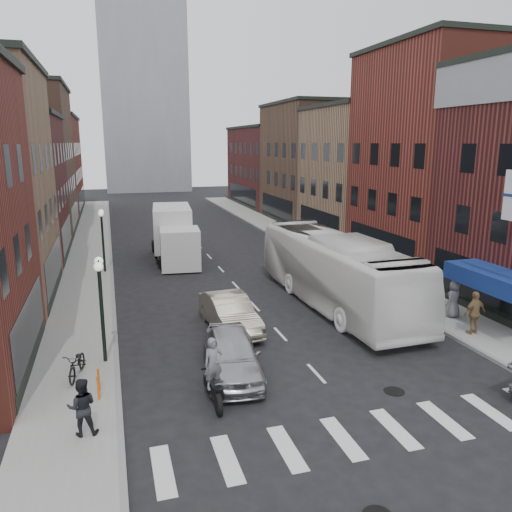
{
  "coord_description": "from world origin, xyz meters",
  "views": [
    {
      "loc": [
        -6.9,
        -14.51,
        8.27
      ],
      "look_at": [
        -0.43,
        7.34,
        3.06
      ],
      "focal_mm": 35.0,
      "sensor_mm": 36.0,
      "label": 1
    }
  ],
  "objects": [
    {
      "name": "ped_left_solo",
      "position": [
        -7.99,
        -0.92,
        1.0
      ],
      "size": [
        0.85,
        0.53,
        1.69
      ],
      "primitive_type": "imported",
      "rotation": [
        0.0,
        0.0,
        3.07
      ],
      "color": "black",
      "rests_on": "sidewalk_left"
    },
    {
      "name": "ped_right_c",
      "position": [
        8.46,
        4.4,
        1.05
      ],
      "size": [
        1.02,
        0.84,
        1.8
      ],
      "primitive_type": "imported",
      "rotation": [
        0.0,
        0.0,
        3.49
      ],
      "color": "slate",
      "rests_on": "sidewalk_right"
    },
    {
      "name": "sidewalk_right",
      "position": [
        8.5,
        22.0,
        0.07
      ],
      "size": [
        3.0,
        74.0,
        0.15
      ],
      "primitive_type": "cube",
      "color": "gray",
      "rests_on": "ground"
    },
    {
      "name": "sedan_left_far",
      "position": [
        -2.01,
        6.17,
        0.8
      ],
      "size": [
        2.05,
        4.94,
        1.59
      ],
      "primitive_type": "imported",
      "rotation": [
        0.0,
        0.0,
        0.08
      ],
      "color": "#B9B096",
      "rests_on": "ground"
    },
    {
      "name": "distant_tower",
      "position": [
        0.0,
        78.0,
        25.0
      ],
      "size": [
        14.0,
        14.0,
        50.0
      ],
      "primitive_type": "cube",
      "color": "#9399A0",
      "rests_on": "ground"
    },
    {
      "name": "bldg_left_far_b",
      "position": [
        -14.99,
        49.0,
        5.65
      ],
      "size": [
        10.3,
        16.2,
        11.3
      ],
      "color": "maroon",
      "rests_on": "ground"
    },
    {
      "name": "transit_bus",
      "position": [
        4.02,
        8.05,
        1.86
      ],
      "size": [
        3.5,
        13.43,
        3.72
      ],
      "primitive_type": "imported",
      "rotation": [
        0.0,
        0.0,
        0.03
      ],
      "color": "white",
      "rests_on": "ground"
    },
    {
      "name": "parked_bicycle",
      "position": [
        -8.33,
        2.9,
        0.64
      ],
      "size": [
        1.01,
        1.94,
        0.97
      ],
      "primitive_type": "imported",
      "rotation": [
        0.0,
        0.0,
        -0.21
      ],
      "color": "black",
      "rests_on": "sidewalk_left"
    },
    {
      "name": "ped_right_b",
      "position": [
        7.93,
        2.34,
        1.1
      ],
      "size": [
        1.17,
        0.68,
        1.91
      ],
      "primitive_type": "imported",
      "rotation": [
        0.0,
        0.0,
        3.25
      ],
      "color": "olive",
      "rests_on": "sidewalk_right"
    },
    {
      "name": "ground",
      "position": [
        0.0,
        0.0,
        0.0
      ],
      "size": [
        160.0,
        160.0,
        0.0
      ],
      "primitive_type": "plane",
      "color": "black",
      "rests_on": "ground"
    },
    {
      "name": "sidewalk_left",
      "position": [
        -8.5,
        22.0,
        0.07
      ],
      "size": [
        3.0,
        74.0,
        0.15
      ],
      "primitive_type": "cube",
      "color": "gray",
      "rests_on": "ground"
    },
    {
      "name": "sedan_left_near",
      "position": [
        -2.98,
        1.78,
        0.82
      ],
      "size": [
        2.5,
        4.99,
        1.63
      ],
      "primitive_type": "imported",
      "rotation": [
        0.0,
        0.0,
        -0.12
      ],
      "color": "#B2B3B7",
      "rests_on": "ground"
    },
    {
      "name": "curb_left",
      "position": [
        -7.0,
        22.0,
        0.0
      ],
      "size": [
        0.2,
        74.0,
        0.16
      ],
      "primitive_type": "cube",
      "color": "gray",
      "rests_on": "ground"
    },
    {
      "name": "box_truck",
      "position": [
        -2.56,
        20.58,
        1.84
      ],
      "size": [
        3.14,
        8.76,
        3.73
      ],
      "rotation": [
        0.0,
        0.0,
        -0.1
      ],
      "color": "silver",
      "rests_on": "ground"
    },
    {
      "name": "awning_blue",
      "position": [
        8.93,
        2.5,
        2.63
      ],
      "size": [
        1.8,
        5.0,
        0.78
      ],
      "color": "navy",
      "rests_on": "ground"
    },
    {
      "name": "streetlamp_far",
      "position": [
        -7.4,
        18.0,
        2.91
      ],
      "size": [
        0.32,
        1.22,
        4.11
      ],
      "color": "black",
      "rests_on": "ground"
    },
    {
      "name": "bldg_right_mid_a",
      "position": [
        15.0,
        14.0,
        7.15
      ],
      "size": [
        10.3,
        10.2,
        14.3
      ],
      "color": "maroon",
      "rests_on": "ground"
    },
    {
      "name": "curb_right",
      "position": [
        7.0,
        22.0,
        0.0
      ],
      "size": [
        0.2,
        74.0,
        0.16
      ],
      "primitive_type": "cube",
      "color": "gray",
      "rests_on": "ground"
    },
    {
      "name": "bike_rack",
      "position": [
        -7.6,
        1.3,
        0.55
      ],
      "size": [
        0.08,
        0.68,
        0.8
      ],
      "color": "#D8590C",
      "rests_on": "sidewalk_left"
    },
    {
      "name": "motorcycle_rider",
      "position": [
        -4.04,
        -0.05,
        1.06
      ],
      "size": [
        0.67,
        2.23,
        2.27
      ],
      "rotation": [
        0.0,
        0.0,
        0.14
      ],
      "color": "black",
      "rests_on": "ground"
    },
    {
      "name": "bldg_right_far_b",
      "position": [
        14.99,
        49.0,
        5.15
      ],
      "size": [
        10.3,
        16.2,
        10.3
      ],
      "color": "#4A1A1A",
      "rests_on": "ground"
    },
    {
      "name": "bldg_left_far_a",
      "position": [
        -14.99,
        35.0,
        6.65
      ],
      "size": [
        10.3,
        12.2,
        13.3
      ],
      "color": "brown",
      "rests_on": "ground"
    },
    {
      "name": "streetlamp_near",
      "position": [
        -7.4,
        4.0,
        2.91
      ],
      "size": [
        0.32,
        1.22,
        4.11
      ],
      "color": "black",
      "rests_on": "ground"
    },
    {
      "name": "crosswalk_stripes",
      "position": [
        0.0,
        -3.0,
        0.0
      ],
      "size": [
        12.0,
        2.2,
        0.01
      ],
      "primitive_type": "cube",
      "color": "silver",
      "rests_on": "ground"
    },
    {
      "name": "bldg_right_far_a",
      "position": [
        14.99,
        35.0,
        6.15
      ],
      "size": [
        10.3,
        12.2,
        12.3
      ],
      "color": "brown",
      "rests_on": "ground"
    },
    {
      "name": "bldg_right_mid_b",
      "position": [
        14.99,
        24.0,
        5.65
      ],
      "size": [
        10.3,
        10.2,
        11.3
      ],
      "color": "#8B684C",
      "rests_on": "ground"
    }
  ]
}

